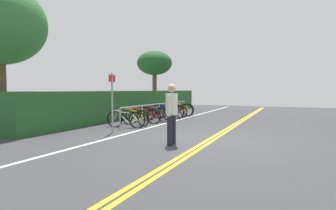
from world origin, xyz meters
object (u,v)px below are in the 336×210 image
object	(u,v)px
bicycle_1	(135,117)
bicycle_7	(178,110)
bicycle_4	(159,113)
bicycle_6	(172,112)
bicycle_8	(181,109)
bicycle_5	(168,111)
tree_mid	(155,64)
sign_post_near	(112,97)
bicycle_2	(143,116)
bicycle_3	(155,114)
pedestrian	(172,110)
bicycle_0	(126,119)
bike_rack	(159,107)

from	to	relation	value
bicycle_1	bicycle_7	world-z (taller)	bicycle_7
bicycle_1	bicycle_4	world-z (taller)	bicycle_4
bicycle_6	bicycle_8	size ratio (longest dim) A/B	1.01
bicycle_5	tree_mid	xyz separation A→B (m)	(6.06, 3.86, 3.09)
bicycle_1	sign_post_near	size ratio (longest dim) A/B	0.80
bicycle_2	bicycle_3	distance (m)	0.75
bicycle_5	bicycle_7	world-z (taller)	bicycle_5
bicycle_1	tree_mid	bearing A→B (deg)	22.29
bicycle_8	sign_post_near	world-z (taller)	sign_post_near
pedestrian	bicycle_0	bearing A→B (deg)	51.82
bicycle_4	bicycle_2	bearing A→B (deg)	176.12
bicycle_0	bicycle_6	bearing A→B (deg)	-1.29
bicycle_0	pedestrian	bearing A→B (deg)	-128.18
bicycle_3	bicycle_4	world-z (taller)	bicycle_3
bicycle_1	bicycle_2	world-z (taller)	bicycle_1
bicycle_7	bicycle_5	bearing A→B (deg)	-179.01
bicycle_3	pedestrian	bearing A→B (deg)	-148.31
bicycle_5	bicycle_8	distance (m)	2.06
bicycle_5	bicycle_7	xyz separation A→B (m)	(1.38, 0.02, -0.02)
bicycle_7	bicycle_8	distance (m)	0.68
bicycle_4	bicycle_5	bearing A→B (deg)	-11.78
bicycle_7	sign_post_near	distance (m)	6.32
bicycle_0	bicycle_1	world-z (taller)	bicycle_1
bicycle_2	tree_mid	bearing A→B (deg)	23.89
bicycle_6	pedestrian	world-z (taller)	pedestrian
bicycle_4	tree_mid	xyz separation A→B (m)	(6.75, 3.71, 3.12)
bicycle_8	tree_mid	xyz separation A→B (m)	(4.00, 3.79, 3.11)
bicycle_0	bicycle_5	bearing A→B (deg)	-2.34
bicycle_0	bicycle_5	distance (m)	3.63
pedestrian	bicycle_3	bearing A→B (deg)	31.69
bicycle_5	sign_post_near	xyz separation A→B (m)	(-4.87, -0.12, 0.87)
bicycle_6	bicycle_2	bearing A→B (deg)	176.07
bicycle_8	bicycle_3	bearing A→B (deg)	-178.78
bicycle_1	bicycle_8	bearing A→B (deg)	-1.53
bicycle_2	bicycle_5	bearing A→B (deg)	-6.49
bike_rack	bicycle_1	world-z (taller)	bike_rack
bicycle_2	bicycle_6	world-z (taller)	bicycle_2
bicycle_5	bicycle_2	bearing A→B (deg)	173.51
bicycle_6	tree_mid	bearing A→B (deg)	34.95
bicycle_3	pedestrian	distance (m)	5.38
bicycle_1	bicycle_8	size ratio (longest dim) A/B	0.98
bicycle_1	bicycle_4	size ratio (longest dim) A/B	1.00
bicycle_8	bicycle_0	bearing A→B (deg)	179.23
bicycle_7	pedestrian	size ratio (longest dim) A/B	1.04
bicycle_5	tree_mid	world-z (taller)	tree_mid
bike_rack	bicycle_4	world-z (taller)	bike_rack
bike_rack	bicycle_5	bearing A→B (deg)	-8.50
bicycle_4	bicycle_6	xyz separation A→B (m)	(1.30, -0.09, -0.02)
pedestrian	sign_post_near	world-z (taller)	sign_post_near
bicycle_0	pedestrian	distance (m)	3.81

